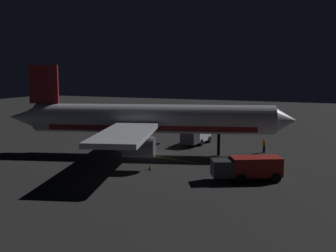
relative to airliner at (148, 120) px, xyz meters
name	(u,v)px	position (x,y,z in m)	size (l,w,h in m)	color
ground_plane	(153,155)	(-0.17, 0.56, -4.17)	(180.00, 180.00, 0.20)	#29292A
apron_guide_stripe	(178,160)	(1.83, 4.56, -4.07)	(0.24, 23.52, 0.01)	gold
airliner	(148,120)	(0.00, 0.00, 0.00)	(31.28, 34.01, 10.61)	silver
baggage_truck	(249,168)	(7.24, 13.62, -2.92)	(4.68, 6.52, 2.16)	maroon
catering_truck	(197,136)	(-8.31, 3.36, -2.88)	(5.86, 2.66, 2.30)	silver
ground_crew_worker	(264,146)	(-6.12, 12.77, -3.18)	(0.40, 0.40, 1.74)	black
traffic_cone_near_left	(151,167)	(7.01, 3.66, -3.82)	(0.50, 0.50, 0.55)	#EA590F
traffic_cone_near_right	(246,160)	(-0.11, 11.81, -3.82)	(0.50, 0.50, 0.55)	#EA590F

